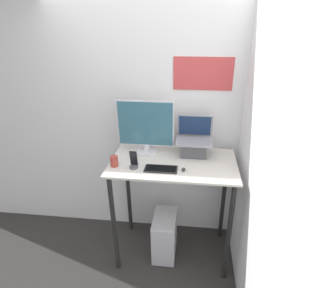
# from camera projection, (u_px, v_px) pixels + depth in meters

# --- Properties ---
(ground_plane) EXTENTS (12.00, 12.00, 0.00)m
(ground_plane) POSITION_uv_depth(u_px,v_px,m) (169.00, 276.00, 2.62)
(ground_plane) COLOR #2D2B28
(wall_back) EXTENTS (6.00, 0.06, 2.60)m
(wall_back) POSITION_uv_depth(u_px,v_px,m) (177.00, 128.00, 2.75)
(wall_back) COLOR silver
(wall_back) RESTS_ON ground_plane
(wall_side_right) EXTENTS (0.05, 6.00, 2.60)m
(wall_side_right) POSITION_uv_depth(u_px,v_px,m) (257.00, 167.00, 2.01)
(wall_side_right) COLOR silver
(wall_side_right) RESTS_ON ground_plane
(desk) EXTENTS (1.18, 0.66, 1.12)m
(desk) POSITION_uv_depth(u_px,v_px,m) (173.00, 181.00, 2.54)
(desk) COLOR beige
(desk) RESTS_ON ground_plane
(laptop) EXTENTS (0.35, 0.26, 0.38)m
(laptop) POSITION_uv_depth(u_px,v_px,m) (194.00, 145.00, 2.53)
(laptop) COLOR #4C4C51
(laptop) RESTS_ON desk
(monitor) EXTENTS (0.55, 0.21, 0.53)m
(monitor) POSITION_uv_depth(u_px,v_px,m) (146.00, 129.00, 2.52)
(monitor) COLOR silver
(monitor) RESTS_ON desk
(keyboard) EXTENTS (0.29, 0.13, 0.02)m
(keyboard) POSITION_uv_depth(u_px,v_px,m) (161.00, 169.00, 2.31)
(keyboard) COLOR black
(keyboard) RESTS_ON desk
(mouse) EXTENTS (0.03, 0.05, 0.02)m
(mouse) POSITION_uv_depth(u_px,v_px,m) (184.00, 169.00, 2.29)
(mouse) COLOR #262626
(mouse) RESTS_ON desk
(cell_phone) EXTENTS (0.08, 0.08, 0.17)m
(cell_phone) POSITION_uv_depth(u_px,v_px,m) (134.00, 163.00, 2.33)
(cell_phone) COLOR #4C4C51
(cell_phone) RESTS_ON desk
(computer_tower) EXTENTS (0.23, 0.39, 0.49)m
(computer_tower) POSITION_uv_depth(u_px,v_px,m) (165.00, 235.00, 2.79)
(computer_tower) COLOR silver
(computer_tower) RESTS_ON ground_plane
(mug) EXTENTS (0.07, 0.07, 0.10)m
(mug) POSITION_uv_depth(u_px,v_px,m) (114.00, 161.00, 2.36)
(mug) COLOR #9E382D
(mug) RESTS_ON desk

